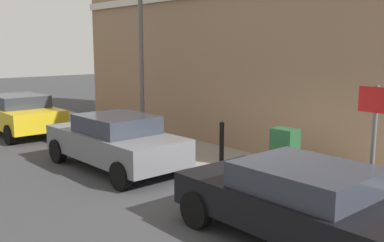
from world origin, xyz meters
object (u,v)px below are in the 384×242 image
(bollard_far_kerb, at_px, (156,134))
(bollard_near_cabinet, at_px, (222,140))
(car_black, at_px, (300,200))
(car_grey, at_px, (115,141))
(utility_cabinet, at_px, (284,156))
(car_yellow, at_px, (20,113))
(street_sign, at_px, (374,131))
(lamppost, at_px, (141,40))

(bollard_far_kerb, bearing_deg, bollard_near_cabinet, -65.11)
(car_black, bearing_deg, bollard_near_cabinet, -28.98)
(car_grey, bearing_deg, car_black, 178.72)
(car_black, bearing_deg, bollard_far_kerb, -13.45)
(utility_cabinet, bearing_deg, bollard_far_kerb, 100.60)
(car_yellow, relative_size, street_sign, 1.80)
(bollard_far_kerb, bearing_deg, car_yellow, 103.18)
(utility_cabinet, bearing_deg, car_black, -139.14)
(lamppost, bearing_deg, bollard_near_cabinet, -89.98)
(utility_cabinet, relative_size, street_sign, 0.50)
(car_yellow, distance_m, street_sign, 12.28)
(bollard_near_cabinet, bearing_deg, street_sign, -99.96)
(bollard_far_kerb, distance_m, lamppost, 3.23)
(car_grey, relative_size, bollard_near_cabinet, 4.04)
(car_grey, relative_size, utility_cabinet, 3.65)
(car_black, relative_size, lamppost, 0.71)
(car_yellow, relative_size, bollard_far_kerb, 3.98)
(car_grey, relative_size, car_yellow, 1.01)
(street_sign, bearing_deg, car_yellow, 96.90)
(car_yellow, height_order, bollard_far_kerb, car_yellow)
(car_black, distance_m, bollard_near_cabinet, 4.57)
(car_yellow, bearing_deg, car_black, -179.02)
(car_yellow, bearing_deg, bollard_near_cabinet, -162.73)
(car_yellow, relative_size, lamppost, 0.72)
(bollard_near_cabinet, bearing_deg, lamppost, 90.02)
(car_grey, distance_m, bollard_far_kerb, 1.37)
(bollard_far_kerb, xyz_separation_m, street_sign, (0.05, -6.07, 0.96))
(car_yellow, bearing_deg, car_grey, -178.10)
(bollard_near_cabinet, bearing_deg, car_grey, 142.55)
(bollard_near_cabinet, distance_m, street_sign, 4.50)
(car_yellow, bearing_deg, lamppost, -151.46)
(utility_cabinet, xyz_separation_m, bollard_far_kerb, (-0.71, 3.77, 0.02))
(bollard_far_kerb, xyz_separation_m, lamppost, (0.81, 1.74, 2.60))
(car_yellow, xyz_separation_m, utility_cabinet, (2.13, -9.86, -0.07))
(bollard_far_kerb, height_order, lamppost, lamppost)
(car_black, xyz_separation_m, street_sign, (1.55, -0.39, 0.97))
(street_sign, bearing_deg, car_grey, 103.24)
(bollard_near_cabinet, bearing_deg, utility_cabinet, -92.81)
(utility_cabinet, xyz_separation_m, lamppost, (0.10, 5.52, 2.62))
(bollard_far_kerb, bearing_deg, car_black, -104.80)
(car_black, xyz_separation_m, utility_cabinet, (2.21, 1.91, -0.01))
(car_grey, height_order, bollard_far_kerb, car_grey)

